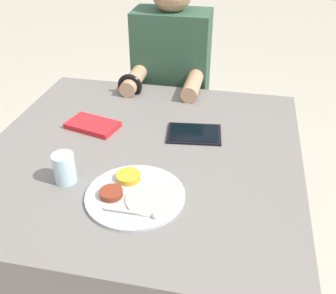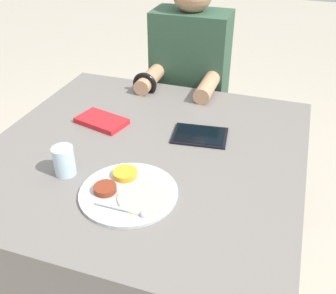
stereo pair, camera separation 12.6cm
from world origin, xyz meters
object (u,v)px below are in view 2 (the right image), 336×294
thali_tray (128,192)px  person_diner (189,104)px  drinking_glass (64,161)px  tablet_device (200,135)px  red_notebook (102,121)px

thali_tray → person_diner: size_ratio=0.24×
drinking_glass → tablet_device: bearing=45.5°
tablet_device → person_diner: bearing=109.6°
thali_tray → red_notebook: thali_tray is taller
tablet_device → drinking_glass: (-0.34, -0.35, 0.04)m
thali_tray → tablet_device: thali_tray is taller
person_diner → drinking_glass: 0.94m
thali_tray → tablet_device: size_ratio=1.38×
drinking_glass → person_diner: bearing=80.6°
person_diner → drinking_glass: person_diner is taller
thali_tray → tablet_device: 0.40m
thali_tray → person_diner: 0.95m
tablet_device → drinking_glass: size_ratio=2.21×
tablet_device → person_diner: 0.61m
person_diner → drinking_glass: (-0.15, -0.90, 0.21)m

